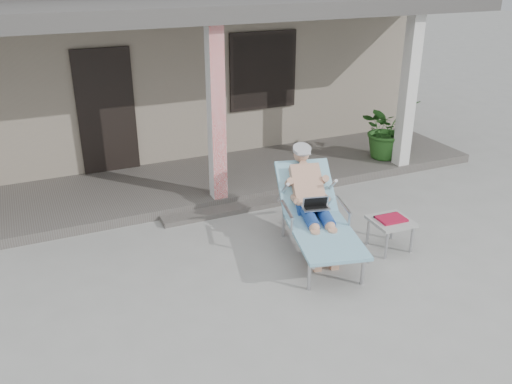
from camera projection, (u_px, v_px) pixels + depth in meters
name	position (u px, v px, depth m)	size (l,w,h in m)	color
ground	(280.00, 271.00, 6.75)	(60.00, 60.00, 0.00)	#9E9E99
house	(145.00, 55.00, 11.50)	(10.40, 5.40, 3.30)	gray
porch_deck	(201.00, 181.00, 9.22)	(10.00, 2.00, 0.15)	#605B56
porch_overhang	(195.00, 15.00, 8.09)	(10.00, 2.30, 2.85)	silver
porch_step	(226.00, 210.00, 8.28)	(2.00, 0.30, 0.07)	#605B56
lounger	(315.00, 192.00, 7.00)	(1.19, 2.08, 1.31)	#B7B7BC
side_table	(391.00, 223.00, 7.12)	(0.53, 0.53, 0.46)	#A4A49F
potted_palm	(387.00, 129.00, 9.91)	(0.99, 0.85, 1.10)	#26591E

